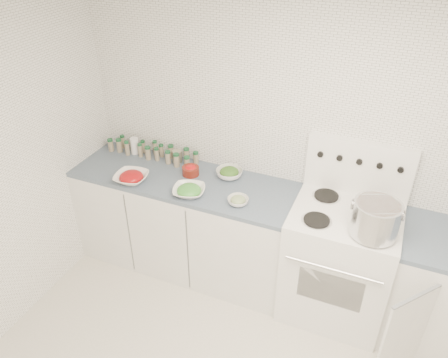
# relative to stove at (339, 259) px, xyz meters

# --- Properties ---
(room_walls) EXTENTS (3.54, 3.04, 2.52)m
(room_walls) POSITION_rel_stove_xyz_m (-0.48, -1.19, 1.06)
(room_walls) COLOR white
(room_walls) RESTS_ON ground
(counter_left) EXTENTS (1.85, 0.62, 0.90)m
(counter_left) POSITION_rel_stove_xyz_m (-1.30, 0.00, -0.05)
(counter_left) COLOR white
(counter_left) RESTS_ON ground
(stove) EXTENTS (0.76, 0.70, 1.36)m
(stove) POSITION_rel_stove_xyz_m (0.00, 0.00, 0.00)
(stove) COLOR white
(stove) RESTS_ON ground
(stock_pot) EXTENTS (0.33, 0.31, 0.24)m
(stock_pot) POSITION_rel_stove_xyz_m (0.19, -0.17, 0.58)
(stock_pot) COLOR silver
(stock_pot) RESTS_ON stove
(bowl_tomato) EXTENTS (0.29, 0.29, 0.09)m
(bowl_tomato) POSITION_rel_stove_xyz_m (-1.66, -0.20, 0.44)
(bowl_tomato) COLOR white
(bowl_tomato) RESTS_ON counter_left
(bowl_snowpea) EXTENTS (0.30, 0.30, 0.08)m
(bowl_snowpea) POSITION_rel_stove_xyz_m (-1.16, -0.18, 0.44)
(bowl_snowpea) COLOR white
(bowl_snowpea) RESTS_ON counter_left
(bowl_broccoli) EXTENTS (0.25, 0.25, 0.09)m
(bowl_broccoli) POSITION_rel_stove_xyz_m (-0.97, 0.17, 0.44)
(bowl_broccoli) COLOR white
(bowl_broccoli) RESTS_ON counter_left
(bowl_zucchini) EXTENTS (0.16, 0.16, 0.06)m
(bowl_zucchini) POSITION_rel_stove_xyz_m (-0.77, -0.15, 0.43)
(bowl_zucchini) COLOR white
(bowl_zucchini) RESTS_ON counter_left
(bowl_pepper) EXTENTS (0.14, 0.14, 0.08)m
(bowl_pepper) POSITION_rel_stove_xyz_m (-1.27, 0.08, 0.45)
(bowl_pepper) COLOR maroon
(bowl_pepper) RESTS_ON counter_left
(salt_canister) EXTENTS (0.09, 0.09, 0.15)m
(salt_canister) POSITION_rel_stove_xyz_m (-1.89, 0.21, 0.48)
(salt_canister) COLOR white
(salt_canister) RESTS_ON counter_left
(tin_can) EXTENTS (0.11, 0.11, 0.11)m
(tin_can) POSITION_rel_stove_xyz_m (-1.47, 0.22, 0.46)
(tin_can) COLOR #9E9A85
(tin_can) RESTS_ON counter_left
(spice_cluster) EXTENTS (0.84, 0.16, 0.13)m
(spice_cluster) POSITION_rel_stove_xyz_m (-1.69, 0.21, 0.46)
(spice_cluster) COLOR gray
(spice_cluster) RESTS_ON counter_left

